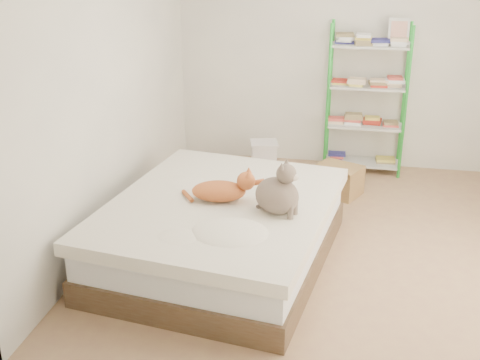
% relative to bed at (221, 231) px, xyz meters
% --- Properties ---
extents(room, '(3.81, 4.21, 2.61)m').
position_rel_bed_xyz_m(room, '(0.83, 0.50, 1.03)').
color(room, tan).
rests_on(room, ground).
extents(bed, '(1.99, 2.36, 0.55)m').
position_rel_bed_xyz_m(bed, '(0.00, 0.00, 0.00)').
color(bed, '#442D1E').
rests_on(bed, ground).
extents(orange_cat, '(0.56, 0.36, 0.21)m').
position_rel_bed_xyz_m(orange_cat, '(-0.02, 0.01, 0.38)').
color(orange_cat, orange).
rests_on(orange_cat, bed).
extents(grey_cat, '(0.44, 0.40, 0.43)m').
position_rel_bed_xyz_m(grey_cat, '(0.48, -0.14, 0.49)').
color(grey_cat, gray).
rests_on(grey_cat, bed).
extents(shelf_unit, '(0.88, 0.36, 1.74)m').
position_rel_bed_xyz_m(shelf_unit, '(1.13, 2.39, 0.60)').
color(shelf_unit, green).
rests_on(shelf_unit, ground).
extents(cardboard_box, '(0.56, 0.58, 0.36)m').
position_rel_bed_xyz_m(cardboard_box, '(0.89, 1.62, -0.11)').
color(cardboard_box, '#A37A3F').
rests_on(cardboard_box, ground).
extents(white_bin, '(0.37, 0.34, 0.35)m').
position_rel_bed_xyz_m(white_bin, '(0.01, 2.14, -0.09)').
color(white_bin, white).
rests_on(white_bin, ground).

